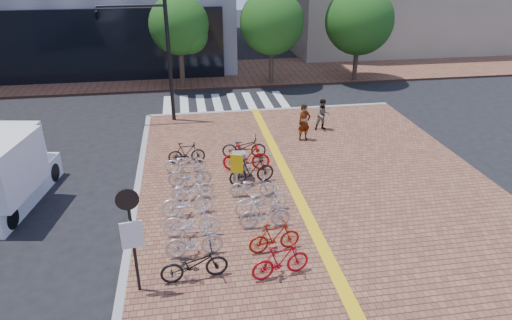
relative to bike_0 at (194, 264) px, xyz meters
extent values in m
plane|color=black|center=(1.98, 2.32, -0.65)|extent=(120.00, 120.00, 0.00)
cube|color=gray|center=(4.98, 14.32, -0.57)|extent=(14.00, 0.25, 0.15)
cube|color=brown|center=(1.98, 23.32, -0.57)|extent=(70.00, 8.00, 0.15)
cube|color=silver|center=(-1.02, 16.32, -0.64)|extent=(0.50, 4.00, 0.01)
cube|color=silver|center=(-0.02, 16.32, -0.64)|extent=(0.50, 4.00, 0.01)
cube|color=silver|center=(0.98, 16.32, -0.64)|extent=(0.50, 4.00, 0.01)
cube|color=silver|center=(1.98, 16.32, -0.64)|extent=(0.50, 4.00, 0.01)
cube|color=silver|center=(2.98, 16.32, -0.64)|extent=(0.50, 4.00, 0.01)
cube|color=silver|center=(3.98, 16.32, -0.64)|extent=(0.50, 4.00, 0.01)
cube|color=silver|center=(4.98, 16.32, -0.64)|extent=(0.50, 4.00, 0.01)
cube|color=silver|center=(5.98, 16.32, -0.64)|extent=(0.50, 4.00, 0.01)
cylinder|color=#38281E|center=(-0.02, 19.82, 0.80)|extent=(0.32, 0.32, 2.60)
sphere|color=#194714|center=(-0.02, 19.82, 3.55)|extent=(3.80, 3.80, 3.80)
sphere|color=#194714|center=(0.58, 19.52, 2.95)|extent=(2.40, 2.40, 2.40)
cylinder|color=#38281E|center=(5.98, 19.82, 0.80)|extent=(0.32, 0.32, 2.60)
sphere|color=#194714|center=(5.98, 19.82, 3.55)|extent=(4.20, 4.20, 4.20)
sphere|color=#194714|center=(6.58, 19.52, 2.95)|extent=(2.40, 2.40, 2.40)
cylinder|color=#38281E|center=(11.98, 19.82, 0.80)|extent=(0.32, 0.32, 2.60)
sphere|color=#194714|center=(11.98, 19.82, 3.55)|extent=(4.60, 4.60, 4.60)
sphere|color=#194714|center=(12.58, 19.52, 2.95)|extent=(2.40, 2.40, 2.40)
imported|color=black|center=(0.00, 0.00, 0.00)|extent=(1.96, 0.87, 1.00)
imported|color=silver|center=(0.03, 1.06, 0.03)|extent=(1.78, 0.60, 1.05)
imported|color=white|center=(-0.01, 2.14, 0.06)|extent=(1.90, 0.64, 1.12)
imported|color=white|center=(-0.10, 3.45, 0.07)|extent=(1.96, 0.88, 1.14)
imported|color=silver|center=(0.10, 4.54, -0.03)|extent=(1.59, 0.56, 0.94)
imported|color=#B0AFB4|center=(0.03, 5.58, 0.01)|extent=(1.70, 0.52, 1.02)
imported|color=silver|center=(-0.10, 6.87, -0.05)|extent=(1.71, 0.63, 0.89)
imported|color=black|center=(-0.04, 7.73, -0.02)|extent=(1.60, 0.50, 0.95)
imported|color=#B30C1D|center=(2.39, -0.26, 0.02)|extent=(1.79, 0.82, 1.04)
imported|color=#9E190B|center=(2.46, 0.93, -0.01)|extent=(1.68, 0.68, 0.98)
imported|color=#B0B0B5|center=(2.40, 2.25, 0.02)|extent=(1.73, 0.49, 1.04)
imported|color=silver|center=(2.43, 3.19, 0.01)|extent=(2.05, 1.06, 1.03)
imported|color=silver|center=(2.30, 4.40, -0.06)|extent=(1.73, 0.74, 0.88)
imported|color=black|center=(2.44, 5.41, 0.06)|extent=(1.93, 0.90, 1.12)
imported|color=red|center=(2.40, 6.64, 0.09)|extent=(2.00, 0.72, 1.17)
imported|color=black|center=(2.48, 7.93, 0.01)|extent=(1.99, 0.87, 1.01)
imported|color=gray|center=(5.61, 9.50, 0.39)|extent=(0.74, 0.58, 1.77)
imported|color=#4C5461|center=(6.90, 10.68, 0.30)|extent=(0.78, 0.61, 1.60)
cube|color=#BABABF|center=(2.01, 5.90, 0.08)|extent=(0.56, 0.44, 1.15)
cylinder|color=#B7B7BC|center=(1.74, 4.57, 0.32)|extent=(0.08, 0.08, 1.64)
cube|color=yellow|center=(1.74, 4.52, 0.82)|extent=(0.45, 0.18, 0.73)
cylinder|color=black|center=(-1.52, -0.22, 1.06)|extent=(0.09, 0.09, 3.11)
cylinder|color=black|center=(-1.52, -0.28, 2.35)|extent=(0.58, 0.11, 0.58)
cube|color=silver|center=(-1.52, -0.28, 1.32)|extent=(0.57, 0.11, 0.78)
cylinder|color=black|center=(-0.61, 13.41, 2.76)|extent=(0.20, 0.20, 6.52)
cylinder|color=black|center=(-2.24, 13.41, 5.43)|extent=(3.26, 0.13, 0.13)
imported|color=black|center=(-3.87, 13.41, 5.10)|extent=(0.29, 1.35, 0.54)
cube|color=white|center=(-6.63, 5.65, -0.16)|extent=(2.85, 5.13, 0.97)
cube|color=white|center=(-6.39, 7.03, 1.02)|extent=(2.37, 2.37, 1.40)
cylinder|color=black|center=(-7.24, 7.50, -0.27)|extent=(0.36, 0.78, 0.75)
cylinder|color=black|center=(-5.43, 7.19, -0.27)|extent=(0.36, 0.78, 0.75)
cylinder|color=black|center=(-6.02, 3.79, -0.27)|extent=(0.36, 0.78, 0.75)
camera|label=1|loc=(0.06, -10.38, 7.95)|focal=32.00mm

